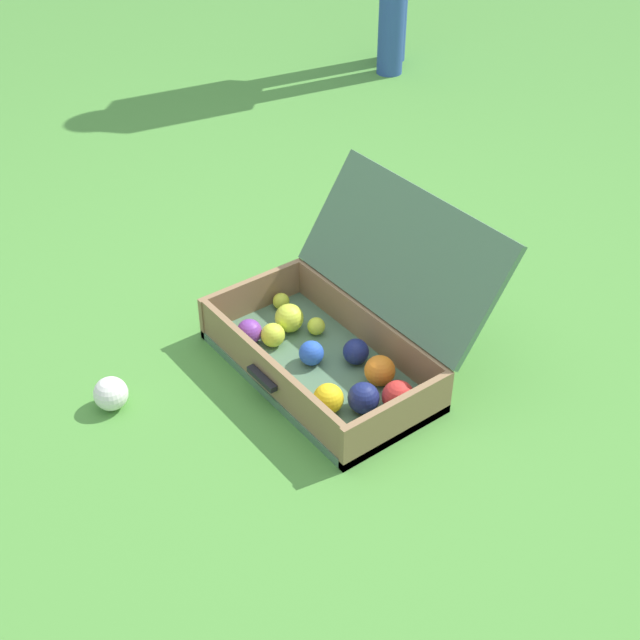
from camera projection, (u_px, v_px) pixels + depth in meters
ground_plane at (304, 360)px, 2.35m from camera, size 16.00×16.00×0.00m
open_suitcase at (341, 335)px, 2.28m from camera, size 0.65×0.57×0.43m
stray_ball_on_grass at (111, 394)px, 2.17m from camera, size 0.09×0.09×0.09m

